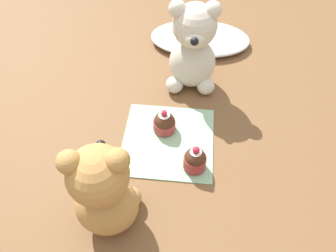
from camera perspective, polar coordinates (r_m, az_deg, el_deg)
The scene contains 7 objects.
ground_plane at distance 0.77m, azimuth -0.00°, elevation -2.64°, with size 4.00×4.00×0.00m, color brown.
knitted_placemat at distance 0.77m, azimuth -0.00°, elevation -2.50°, with size 0.21×0.21×0.01m, color #8EBC99.
tulle_cloth at distance 1.04m, azimuth 5.59°, elevation 15.00°, with size 0.30×0.18×0.04m, color white.
teddy_bear_cream at distance 0.83m, azimuth 4.40°, elevation 13.22°, with size 0.13×0.13×0.24m.
teddy_bear_tan at distance 0.59m, azimuth -11.12°, elevation -11.21°, with size 0.13×0.13×0.23m.
cupcake_near_cream_bear at distance 0.77m, azimuth -0.65°, elevation 0.60°, with size 0.05×0.05×0.06m.
cupcake_near_tan_bear at distance 0.71m, azimuth 4.72°, elevation -5.82°, with size 0.05×0.05×0.07m.
Camera 1 is at (0.05, -0.46, 0.62)m, focal length 35.00 mm.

